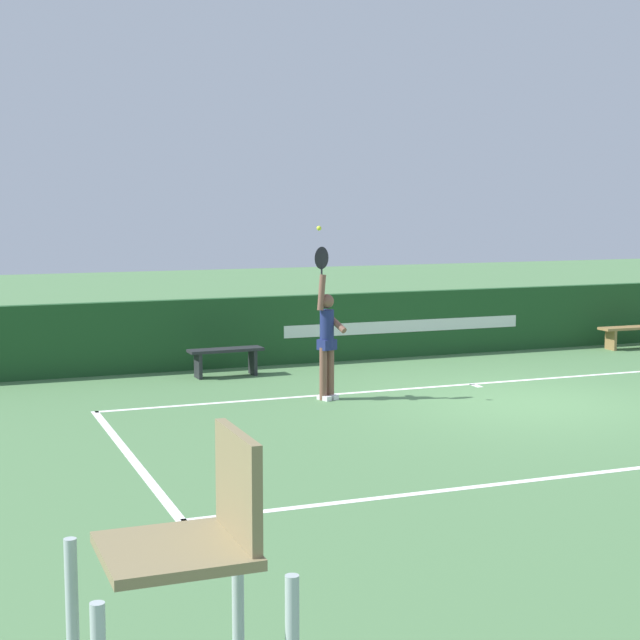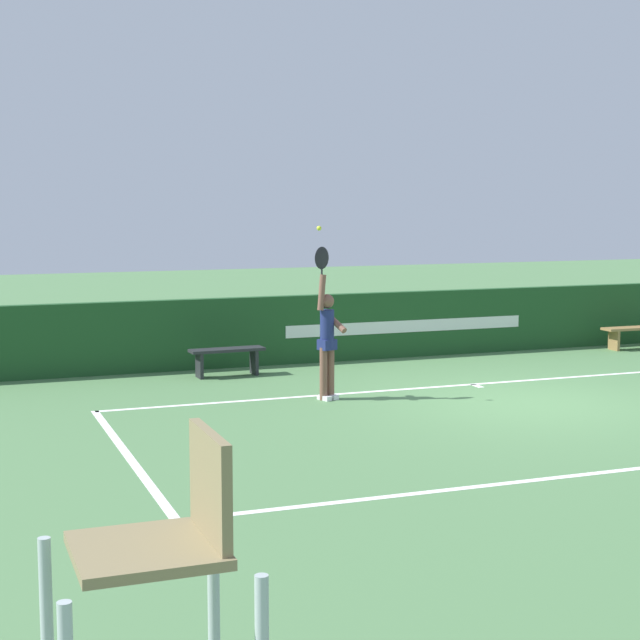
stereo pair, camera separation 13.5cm
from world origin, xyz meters
The scene contains 6 objects.
ground_plane centered at (0.00, 0.00, 0.00)m, with size 60.00×60.00×0.00m, color #4F7B4A.
court_lines centered at (0.00, -1.03, 0.00)m, with size 12.47×5.45×0.00m.
back_wall centered at (0.00, 4.72, 0.64)m, with size 17.48×0.21×1.27m.
tennis_player centered at (-2.72, 1.29, 0.97)m, with size 0.49×0.47×2.35m.
tennis_ball centered at (-2.92, 1.09, 2.63)m, with size 0.07×0.07×0.07m.
courtside_bench_far centered at (-3.60, 3.82, 0.36)m, with size 1.32×0.41×0.49m.
Camera 2 is at (-8.19, -12.98, 3.05)m, focal length 56.91 mm.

